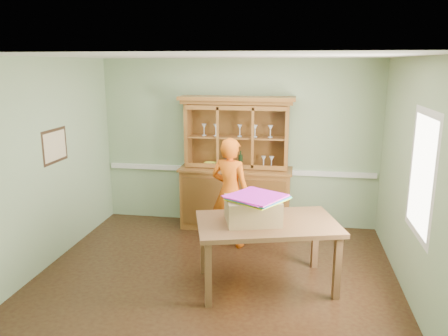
% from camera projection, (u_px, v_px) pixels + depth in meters
% --- Properties ---
extents(floor, '(4.50, 4.50, 0.00)m').
position_uv_depth(floor, '(216.00, 276.00, 5.52)').
color(floor, '#402A14').
rests_on(floor, ground).
extents(ceiling, '(4.50, 4.50, 0.00)m').
position_uv_depth(ceiling, '(215.00, 56.00, 4.89)').
color(ceiling, white).
rests_on(ceiling, wall_back).
extents(wall_back, '(4.50, 0.00, 4.50)m').
position_uv_depth(wall_back, '(238.00, 143.00, 7.12)').
color(wall_back, '#8CA77D').
rests_on(wall_back, floor).
extents(wall_left, '(0.00, 4.00, 4.00)m').
position_uv_depth(wall_left, '(43.00, 166.00, 5.57)').
color(wall_left, '#8CA77D').
rests_on(wall_left, floor).
extents(wall_right, '(0.00, 4.00, 4.00)m').
position_uv_depth(wall_right, '(415.00, 181.00, 4.84)').
color(wall_right, '#8CA77D').
rests_on(wall_right, floor).
extents(wall_front, '(4.50, 0.00, 4.50)m').
position_uv_depth(wall_front, '(166.00, 237.00, 3.28)').
color(wall_front, '#8CA77D').
rests_on(wall_front, floor).
extents(chair_rail, '(4.41, 0.05, 0.08)m').
position_uv_depth(chair_rail, '(238.00, 170.00, 7.20)').
color(chair_rail, silver).
rests_on(chair_rail, wall_back).
extents(framed_map, '(0.03, 0.60, 0.46)m').
position_uv_depth(framed_map, '(55.00, 146.00, 5.80)').
color(framed_map, '#352215').
rests_on(framed_map, wall_left).
extents(window_panel, '(0.03, 0.96, 1.36)m').
position_uv_depth(window_panel, '(421.00, 174.00, 4.52)').
color(window_panel, silver).
rests_on(window_panel, wall_right).
extents(china_hutch, '(1.81, 0.60, 2.12)m').
position_uv_depth(china_hutch, '(236.00, 183.00, 7.03)').
color(china_hutch, '#935F27').
rests_on(china_hutch, floor).
extents(dining_table, '(1.83, 1.38, 0.81)m').
position_uv_depth(dining_table, '(267.00, 229.00, 5.14)').
color(dining_table, brown).
rests_on(dining_table, floor).
extents(cardboard_box, '(0.72, 0.64, 0.29)m').
position_uv_depth(cardboard_box, '(253.00, 210.00, 5.07)').
color(cardboard_box, '#94784C').
rests_on(cardboard_box, dining_table).
extents(kite_stack, '(0.77, 0.77, 0.05)m').
position_uv_depth(kite_stack, '(257.00, 197.00, 5.00)').
color(kite_stack, '#DAF91F').
rests_on(kite_stack, cardboard_box).
extents(person, '(0.68, 0.54, 1.61)m').
position_uv_depth(person, '(230.00, 193.00, 6.30)').
color(person, '#E05A0E').
rests_on(person, floor).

